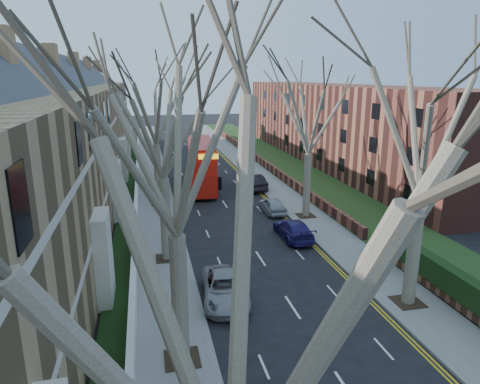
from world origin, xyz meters
TOP-DOWN VIEW (x-y plane):
  - pavement_left at (-6.00, 39.00)m, footprint 3.00×102.00m
  - pavement_right at (6.00, 39.00)m, footprint 3.00×102.00m
  - terrace_left at (-13.65, 31.00)m, footprint 9.70×78.00m
  - flats_right at (17.46, 43.00)m, footprint 13.97×54.00m
  - front_wall_left at (-7.65, 31.00)m, footprint 0.30×78.00m
  - grass_verge_right at (10.50, 39.00)m, footprint 6.00×102.00m
  - tree_left_near at (-5.70, -4.00)m, footprint 9.80×9.80m
  - tree_left_mid at (-5.70, 6.00)m, footprint 10.50×10.50m
  - tree_left_far at (-5.70, 16.00)m, footprint 10.15×10.15m
  - tree_left_dist at (-5.70, 28.00)m, footprint 10.50×10.50m
  - tree_right_mid at (5.70, 8.00)m, footprint 10.50×10.50m
  - tree_right_far at (5.70, 22.00)m, footprint 10.15×10.15m
  - double_decker_bus at (-1.28, 33.28)m, footprint 3.49×11.21m
  - car_left_far at (-3.12, 10.42)m, footprint 2.70×5.01m
  - car_right_near at (3.16, 17.84)m, footprint 1.88×4.61m
  - car_right_mid at (3.41, 23.73)m, footprint 1.64×3.89m
  - car_right_far at (3.68, 31.53)m, footprint 2.11×4.87m

SIDE VIEW (x-z plane):
  - pavement_left at x=-6.00m, z-range 0.00..0.12m
  - pavement_right at x=6.00m, z-range 0.00..0.12m
  - grass_verge_right at x=10.50m, z-range 0.12..0.18m
  - front_wall_left at x=-7.65m, z-range 0.12..1.12m
  - car_right_mid at x=3.41m, z-range 0.00..1.32m
  - car_left_far at x=-3.12m, z-range 0.00..1.33m
  - car_right_near at x=3.16m, z-range 0.00..1.34m
  - car_right_far at x=3.68m, z-range 0.00..1.56m
  - double_decker_bus at x=-1.28m, z-range -0.04..4.58m
  - flats_right at x=17.46m, z-range -0.02..9.98m
  - terrace_left at x=-13.65m, z-range -1.27..12.33m
  - tree_left_near at x=-5.70m, z-range 2.06..15.79m
  - tree_left_far at x=-5.70m, z-range 2.13..16.35m
  - tree_right_far at x=5.70m, z-range 2.13..16.35m
  - tree_left_mid at x=-5.70m, z-range 2.20..16.91m
  - tree_right_mid at x=5.70m, z-range 2.20..16.91m
  - tree_left_dist at x=-5.70m, z-range 2.20..16.91m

